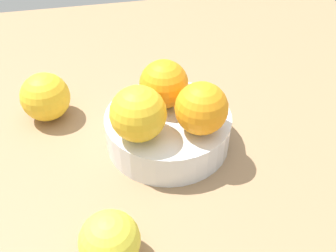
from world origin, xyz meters
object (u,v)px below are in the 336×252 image
at_px(orange_in_bowl_0, 162,84).
at_px(orange_in_bowl_1, 201,108).
at_px(orange_in_bowl_2, 138,114).
at_px(orange_loose_0, 110,241).
at_px(fruit_bowl, 168,129).
at_px(orange_loose_1, 45,97).

relative_size(orange_in_bowl_0, orange_in_bowl_1, 0.99).
height_order(orange_in_bowl_2, orange_loose_0, orange_in_bowl_2).
bearing_deg(orange_in_bowl_0, orange_loose_0, 153.72).
xyz_separation_m(orange_in_bowl_0, orange_loose_0, (-0.21, 0.10, -0.05)).
bearing_deg(fruit_bowl, orange_in_bowl_1, -136.42).
distance_m(orange_in_bowl_1, orange_loose_0, 0.21).
bearing_deg(orange_loose_1, orange_in_bowl_1, -123.20).
relative_size(orange_in_bowl_1, orange_loose_0, 1.06).
xyz_separation_m(orange_in_bowl_2, orange_loose_0, (-0.14, 0.06, -0.06)).
bearing_deg(orange_in_bowl_0, orange_in_bowl_1, -149.62).
distance_m(orange_in_bowl_2, orange_loose_1, 0.20).
relative_size(orange_in_bowl_2, orange_loose_1, 0.97).
relative_size(fruit_bowl, orange_loose_1, 2.37).
relative_size(orange_in_bowl_2, orange_loose_0, 1.11).
height_order(orange_in_bowl_2, orange_loose_1, orange_in_bowl_2).
distance_m(fruit_bowl, orange_loose_1, 0.21).
relative_size(fruit_bowl, orange_loose_0, 2.73).
height_order(orange_loose_0, orange_loose_1, orange_loose_1).
bearing_deg(orange_in_bowl_1, fruit_bowl, 43.58).
relative_size(orange_loose_0, orange_loose_1, 0.87).
bearing_deg(orange_in_bowl_2, fruit_bowl, -54.20).
height_order(fruit_bowl, orange_loose_1, orange_loose_1).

